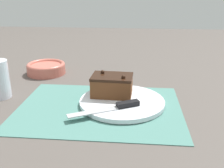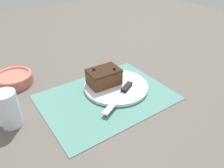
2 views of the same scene
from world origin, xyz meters
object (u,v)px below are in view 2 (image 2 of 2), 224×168
(chocolate_cake, at_px, (104,77))
(serving_knife, at_px, (123,92))
(small_bowl, at_px, (13,78))
(drinking_glass, at_px, (8,109))
(cake_plate, at_px, (116,86))

(chocolate_cake, height_order, serving_knife, chocolate_cake)
(chocolate_cake, relative_size, small_bowl, 0.84)
(chocolate_cake, relative_size, drinking_glass, 1.06)
(drinking_glass, bearing_deg, cake_plate, 176.51)
(drinking_glass, distance_m, small_bowl, 0.25)
(serving_knife, bearing_deg, small_bowl, 16.05)
(cake_plate, distance_m, drinking_glass, 0.38)
(cake_plate, height_order, small_bowl, small_bowl)
(chocolate_cake, distance_m, drinking_glass, 0.35)
(chocolate_cake, height_order, small_bowl, chocolate_cake)
(cake_plate, distance_m, small_bowl, 0.41)
(serving_knife, xyz_separation_m, small_bowl, (0.30, -0.32, 0.00))
(drinking_glass, xyz_separation_m, small_bowl, (-0.07, -0.24, -0.04))
(chocolate_cake, bearing_deg, small_bowl, -39.13)
(small_bowl, bearing_deg, cake_plate, 139.90)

